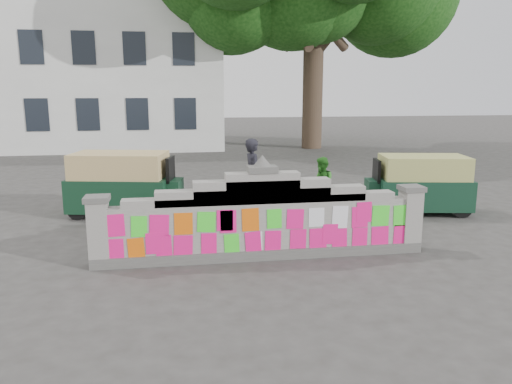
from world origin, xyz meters
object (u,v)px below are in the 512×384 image
Objects in this scene: pedestrian at (322,185)px; rickshaw_left at (124,183)px; cyclist_bike at (253,201)px; rickshaw_right at (420,183)px; cyclist_rider at (253,186)px.

rickshaw_left reaches higher than pedestrian.
rickshaw_right is (4.48, 0.25, 0.25)m from cyclist_bike.
rickshaw_left reaches higher than rickshaw_right.
rickshaw_left is at bearing 60.99° from cyclist_bike.
rickshaw_left is at bearing 3.07° from rickshaw_right.
cyclist_rider is 2.09m from pedestrian.
cyclist_bike is at bearing -66.46° from pedestrian.
rickshaw_right reaches higher than pedestrian.
cyclist_rider is at bearing 82.79° from cyclist_bike.
pedestrian is at bearing -76.66° from cyclist_bike.
pedestrian is (1.95, 0.73, 0.20)m from cyclist_bike.
cyclist_bike is 2.09m from pedestrian.
pedestrian is 0.49× the size of rickshaw_left.
cyclist_bike is at bearing -9.82° from rickshaw_left.
cyclist_bike is 1.38× the size of pedestrian.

